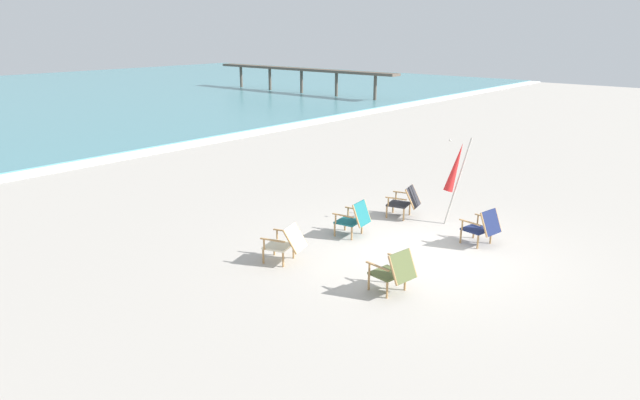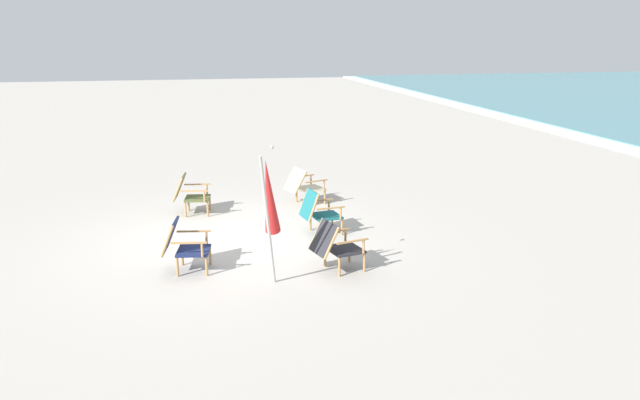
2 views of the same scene
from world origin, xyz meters
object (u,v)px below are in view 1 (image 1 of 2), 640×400
Objects in this scene: beach_chair_back_left at (286,242)px; umbrella_furled_red at (455,168)px; beach_chair_far_center at (405,201)px; beach_chair_back_right at (483,226)px; beach_chair_mid_center at (394,270)px; beach_chair_front_left at (354,218)px.

beach_chair_back_left is 4.60m from umbrella_furled_red.
umbrella_furled_red is at bearing -67.50° from beach_chair_far_center.
beach_chair_far_center is at bearing 77.35° from beach_chair_back_right.
beach_chair_far_center is at bearing 30.00° from beach_chair_mid_center.
beach_chair_back_right reaches higher than beach_chair_mid_center.
beach_chair_mid_center is at bearing 177.31° from beach_chair_back_right.
beach_chair_mid_center is 2.88m from beach_chair_front_left.
beach_chair_mid_center is 0.99× the size of beach_chair_front_left.
umbrella_furled_red reaches higher than beach_chair_front_left.
beach_chair_back_right reaches higher than beach_chair_far_center.
beach_chair_front_left is 2.04m from beach_chair_back_left.
beach_chair_front_left reaches higher than beach_chair_far_center.
beach_chair_far_center reaches higher than beach_chair_back_left.
beach_chair_front_left reaches higher than beach_chair_back_left.
umbrella_furled_red is (0.94, 1.21, 0.90)m from beach_chair_back_right.
beach_chair_back_right is at bearing -127.94° from umbrella_furled_red.
beach_chair_back_left is at bearing 176.48° from beach_chair_front_left.
umbrella_furled_red is (2.28, -1.18, 0.90)m from beach_chair_front_left.
beach_chair_front_left is 0.40× the size of umbrella_furled_red.
umbrella_furled_red is at bearing 52.06° from beach_chair_back_right.
beach_chair_front_left is at bearing 152.51° from umbrella_furled_red.
beach_chair_back_left is 0.45× the size of umbrella_furled_red.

